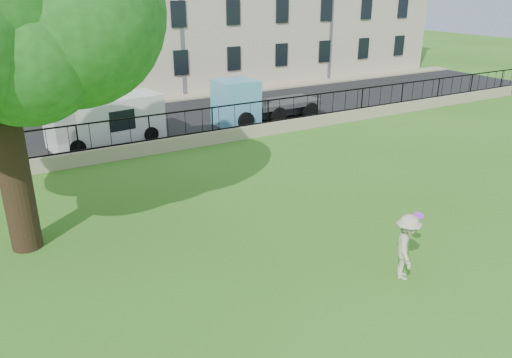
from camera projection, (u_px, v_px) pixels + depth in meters
ground at (314, 287)px, 12.23m from camera, size 120.00×120.00×0.00m
retaining_wall at (151, 147)px, 21.79m from camera, size 50.00×0.40×0.60m
iron_railing at (149, 128)px, 21.48m from camera, size 50.00×0.05×1.13m
street at (121, 129)px, 25.68m from camera, size 60.00×9.00×0.01m
sidewalk at (96, 107)px, 29.85m from camera, size 60.00×1.40×0.12m
man at (406, 247)px, 12.35m from camera, size 1.21×1.26×1.72m
frisbee at (418, 216)px, 12.80m from camera, size 0.30×0.29×0.12m
white_van at (106, 121)px, 22.98m from camera, size 5.32×2.61×2.15m
blue_truck at (265, 99)px, 26.82m from camera, size 5.72×2.18×2.38m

